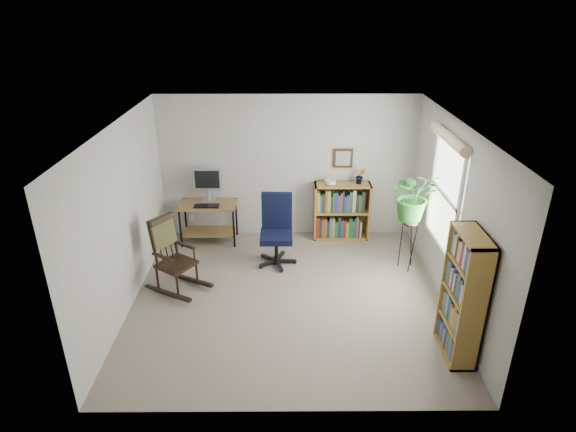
{
  "coord_description": "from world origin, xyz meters",
  "views": [
    {
      "loc": [
        -0.04,
        -5.55,
        3.77
      ],
      "look_at": [
        0.0,
        0.4,
        1.05
      ],
      "focal_mm": 30.0,
      "sensor_mm": 36.0,
      "label": 1
    }
  ],
  "objects_px": {
    "desk": "(209,222)",
    "office_chair": "(276,231)",
    "rocking_chair": "(175,255)",
    "tall_bookshelf": "(463,297)",
    "low_bookshelf": "(341,211)"
  },
  "relations": [
    {
      "from": "office_chair",
      "to": "tall_bookshelf",
      "type": "bearing_deg",
      "value": -42.23
    },
    {
      "from": "tall_bookshelf",
      "to": "low_bookshelf",
      "type": "bearing_deg",
      "value": 108.96
    },
    {
      "from": "office_chair",
      "to": "low_bookshelf",
      "type": "xyz_separation_m",
      "value": [
        1.08,
        0.89,
        -0.07
      ]
    },
    {
      "from": "desk",
      "to": "low_bookshelf",
      "type": "bearing_deg",
      "value": 3.1
    },
    {
      "from": "rocking_chair",
      "to": "tall_bookshelf",
      "type": "xyz_separation_m",
      "value": [
        3.47,
        -1.36,
        0.22
      ]
    },
    {
      "from": "low_bookshelf",
      "to": "office_chair",
      "type": "bearing_deg",
      "value": -140.6
    },
    {
      "from": "desk",
      "to": "office_chair",
      "type": "relative_size",
      "value": 0.85
    },
    {
      "from": "office_chair",
      "to": "tall_bookshelf",
      "type": "relative_size",
      "value": 0.72
    },
    {
      "from": "office_chair",
      "to": "tall_bookshelf",
      "type": "distance_m",
      "value": 2.94
    },
    {
      "from": "desk",
      "to": "rocking_chair",
      "type": "relative_size",
      "value": 0.87
    },
    {
      "from": "office_chair",
      "to": "rocking_chair",
      "type": "relative_size",
      "value": 1.02
    },
    {
      "from": "desk",
      "to": "low_bookshelf",
      "type": "relative_size",
      "value": 0.97
    },
    {
      "from": "office_chair",
      "to": "low_bookshelf",
      "type": "bearing_deg",
      "value": 41.65
    },
    {
      "from": "rocking_chair",
      "to": "office_chair",
      "type": "bearing_deg",
      "value": -28.88
    },
    {
      "from": "low_bookshelf",
      "to": "tall_bookshelf",
      "type": "relative_size",
      "value": 0.64
    }
  ]
}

